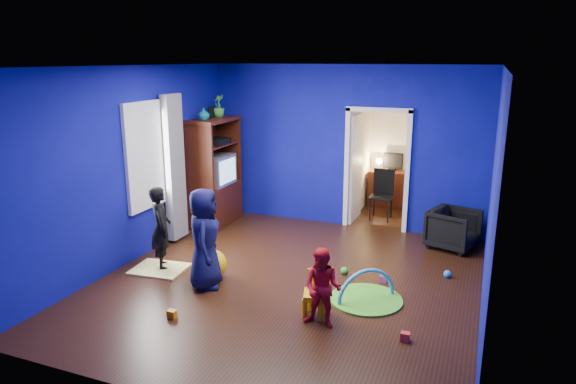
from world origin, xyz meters
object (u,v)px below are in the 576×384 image
at_px(armchair, 453,229).
at_px(crt_tv, 216,170).
at_px(toddler_red, 323,288).
at_px(child_navy, 204,238).
at_px(folding_chair, 381,196).
at_px(vase, 204,114).
at_px(child_black, 161,228).
at_px(hopper_ball, 212,264).
at_px(study_desk, 391,189).
at_px(kid_chair, 316,296).
at_px(tv_armoire, 215,172).
at_px(play_mat, 366,299).

bearing_deg(armchair, crt_tv, 111.91).
bearing_deg(toddler_red, armchair, 71.02).
xyz_separation_m(child_navy, folding_chair, (1.58, 3.83, -0.22)).
bearing_deg(vase, child_black, -80.23).
height_order(child_black, child_navy, child_navy).
bearing_deg(child_navy, folding_chair, -46.25).
relative_size(hopper_ball, study_desk, 0.48).
bearing_deg(kid_chair, vase, 123.93).
bearing_deg(armchair, folding_chair, 70.28).
height_order(tv_armoire, crt_tv, tv_armoire).
bearing_deg(child_black, child_navy, -149.68).
xyz_separation_m(tv_armoire, folding_chair, (2.82, 1.35, -0.52)).
height_order(toddler_red, crt_tv, crt_tv).
height_order(child_navy, study_desk, child_navy).
bearing_deg(child_navy, crt_tv, 1.97).
bearing_deg(vase, kid_chair, -40.00).
bearing_deg(folding_chair, toddler_red, -87.26).
bearing_deg(crt_tv, tv_armoire, 180.00).
height_order(crt_tv, study_desk, crt_tv).
relative_size(kid_chair, folding_chair, 0.54).
height_order(armchair, play_mat, armchair).
bearing_deg(armchair, hopper_ball, 147.76).
bearing_deg(vase, tv_armoire, 90.00).
bearing_deg(child_navy, study_desk, -42.08).
bearing_deg(toddler_red, child_black, 166.13).
bearing_deg(tv_armoire, child_navy, -63.48).
xyz_separation_m(child_black, toddler_red, (2.70, -0.75, -0.15)).
height_order(child_black, hopper_ball, child_black).
distance_m(child_navy, tv_armoire, 2.79).
distance_m(crt_tv, play_mat, 4.04).
relative_size(child_navy, folding_chair, 1.49).
bearing_deg(hopper_ball, study_desk, 70.22).
relative_size(kid_chair, play_mat, 0.54).
bearing_deg(vase, folding_chair, 30.36).
relative_size(armchair, folding_chair, 0.78).
relative_size(child_black, folding_chair, 1.34).
distance_m(vase, crt_tv, 1.09).
height_order(vase, folding_chair, vase).
relative_size(armchair, hopper_ball, 1.69).
relative_size(vase, kid_chair, 0.43).
height_order(child_black, toddler_red, child_black).
distance_m(crt_tv, folding_chair, 3.14).
relative_size(child_navy, vase, 6.42).
bearing_deg(kid_chair, hopper_ball, 147.98).
relative_size(vase, crt_tv, 0.30).
bearing_deg(study_desk, play_mat, -83.13).
bearing_deg(toddler_red, study_desk, 93.94).
height_order(armchair, vase, vase).
bearing_deg(vase, child_navy, -60.42).
bearing_deg(vase, toddler_red, -40.81).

